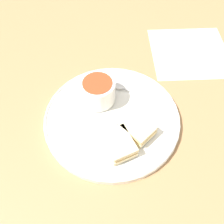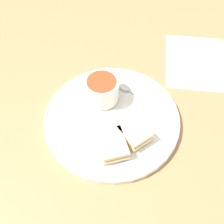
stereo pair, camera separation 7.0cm
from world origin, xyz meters
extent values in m
plane|color=#9E754C|center=(0.00, 0.00, 0.00)|extent=(2.40, 2.40, 0.00)
cylinder|color=white|center=(0.00, 0.00, 0.01)|extent=(0.37, 0.37, 0.02)
torus|color=white|center=(0.00, 0.00, 0.02)|extent=(0.37, 0.37, 0.01)
cylinder|color=white|center=(-0.04, 0.06, 0.02)|extent=(0.05, 0.05, 0.01)
cylinder|color=white|center=(-0.04, 0.06, 0.05)|extent=(0.10, 0.10, 0.07)
cylinder|color=red|center=(-0.04, 0.06, 0.09)|extent=(0.08, 0.08, 0.01)
cube|color=silver|center=(0.08, 0.08, 0.02)|extent=(0.09, 0.05, 0.00)
ellipsoid|color=silver|center=(0.02, 0.11, 0.02)|extent=(0.04, 0.04, 0.01)
cube|color=beige|center=(0.02, -0.10, 0.03)|extent=(0.09, 0.10, 0.01)
cube|color=gold|center=(0.02, -0.10, 0.04)|extent=(0.09, 0.09, 0.01)
cube|color=beige|center=(0.02, -0.10, 0.05)|extent=(0.09, 0.10, 0.01)
cube|color=beige|center=(0.06, -0.05, 0.03)|extent=(0.10, 0.10, 0.01)
cube|color=gold|center=(0.06, -0.05, 0.04)|extent=(0.10, 0.10, 0.01)
cube|color=beige|center=(0.06, -0.05, 0.05)|extent=(0.10, 0.10, 0.01)
cube|color=white|center=(0.27, 0.28, 0.00)|extent=(0.27, 0.26, 0.00)
camera|label=1|loc=(-0.01, -0.41, 0.60)|focal=42.00mm
camera|label=2|loc=(0.06, -0.40, 0.60)|focal=42.00mm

